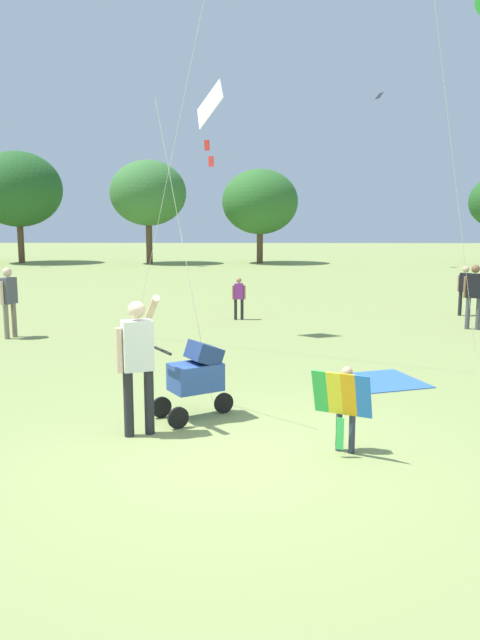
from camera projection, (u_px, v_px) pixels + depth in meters
ground_plane at (231, 456)px, 6.95m from camera, size 120.00×120.00×0.00m
treeline_distant at (166, 197)px, 35.73m from camera, size 38.28×6.68×6.40m
child_with_butterfly_kite at (345, 401)px, 6.94m from camera, size 0.66×0.49×0.99m
person_adult_flyer at (138, 355)px, 7.47m from camera, size 0.53×0.62×1.72m
stroller at (197, 373)px, 8.17m from camera, size 1.08×0.87×1.03m
kite_adult_black at (209, 115)px, 8.43m from camera, size 0.75×1.74×4.49m
distant_kites_cluster at (242, 45)px, 31.20m from camera, size 30.96×5.62×9.56m
person_red_shirt at (465, 287)px, 16.77m from camera, size 0.39×0.29×1.34m
person_sitting_far at (239, 295)px, 16.15m from camera, size 0.35×0.15×1.10m
person_couple_left at (9, 297)px, 13.63m from camera, size 0.31×0.47×1.55m
person_back_turned at (474, 291)px, 14.71m from camera, size 0.46×0.31×1.53m
picnic_blanket at (376, 381)px, 10.09m from camera, size 1.71×1.61×0.02m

